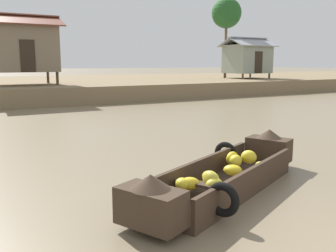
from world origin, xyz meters
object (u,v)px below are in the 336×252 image
Objects in this scene: stilt_house_mid_left at (247,58)px; palm_tree_mid at (226,14)px; stilt_house_left at (23,47)px; banana_boat at (224,175)px.

palm_tree_mid reaches higher than stilt_house_mid_left.
stilt_house_left is at bearing -167.93° from palm_tree_mid.
banana_boat is 29.32m from palm_tree_mid.
palm_tree_mid is at bearing 12.07° from stilt_house_left.
banana_boat is 1.09× the size of stilt_house_left.
palm_tree_mid is at bearing 93.78° from stilt_house_mid_left.
stilt_house_left is 1.08× the size of stilt_house_mid_left.
banana_boat is 26.72m from stilt_house_mid_left.
stilt_house_left reaches higher than stilt_house_mid_left.
banana_boat is at bearing -132.04° from stilt_house_mid_left.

